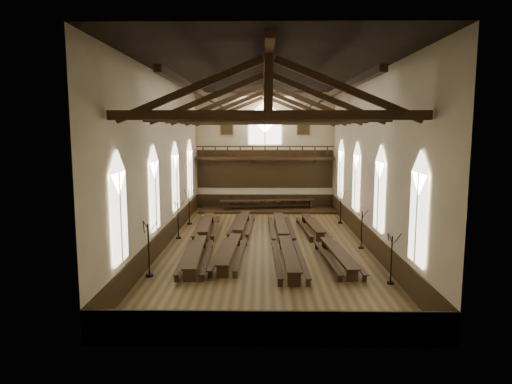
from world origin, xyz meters
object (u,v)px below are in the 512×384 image
(dais, at_px, (267,210))
(candelabrum_left_far, at_px, (189,214))
(refectory_row_a, at_px, (202,237))
(refectory_row_c, at_px, (284,238))
(high_table, at_px, (267,201))
(candelabrum_right_mid, at_px, (361,237))
(candelabrum_left_mid, at_px, (178,227))
(refectory_row_d, at_px, (323,238))
(candelabrum_right_near, at_px, (391,269))
(candelabrum_left_near, at_px, (149,260))
(candelabrum_right_far, at_px, (341,214))
(refectory_row_b, at_px, (237,235))

(dais, height_order, candelabrum_left_far, candelabrum_left_far)
(refectory_row_a, height_order, refectory_row_c, refectory_row_c)
(refectory_row_a, bearing_deg, candelabrum_left_far, 105.81)
(refectory_row_a, distance_m, candelabrum_left_far, 6.22)
(high_table, xyz_separation_m, candelabrum_right_mid, (5.34, -12.16, -0.14))
(candelabrum_left_far, bearing_deg, candelabrum_left_mid, -90.00)
(candelabrum_right_mid, bearing_deg, refectory_row_d, 163.82)
(refectory_row_c, relative_size, dais, 1.26)
(high_table, bearing_deg, candelabrum_right_near, -73.75)
(candelabrum_left_mid, xyz_separation_m, candelabrum_right_mid, (11.10, -2.26, -0.04))
(candelabrum_left_mid, bearing_deg, high_table, 59.78)
(dais, distance_m, candelabrum_left_mid, 11.47)
(candelabrum_left_mid, bearing_deg, dais, 59.78)
(refectory_row_c, distance_m, refectory_row_d, 2.35)
(candelabrum_left_near, height_order, candelabrum_right_mid, candelabrum_left_near)
(candelabrum_left_near, height_order, candelabrum_left_far, candelabrum_left_near)
(refectory_row_d, distance_m, candelabrum_right_near, 7.10)
(candelabrum_left_far, height_order, candelabrum_right_far, candelabrum_left_far)
(candelabrum_left_mid, xyz_separation_m, candelabrum_right_near, (11.10, -8.40, -0.03))
(candelabrum_right_near, height_order, candelabrum_right_mid, candelabrum_right_near)
(refectory_row_b, bearing_deg, candelabrum_left_near, -120.22)
(candelabrum_left_mid, bearing_deg, candelabrum_right_mid, -11.52)
(refectory_row_a, xyz_separation_m, dais, (4.07, 11.50, -0.41))
(dais, bearing_deg, refectory_row_b, -100.29)
(refectory_row_c, height_order, candelabrum_left_near, candelabrum_left_near)
(candelabrum_left_near, relative_size, candelabrum_right_mid, 1.16)
(dais, relative_size, candelabrum_left_mid, 4.68)
(dais, distance_m, candelabrum_right_mid, 13.29)
(high_table, distance_m, candelabrum_left_far, 7.98)
(dais, distance_m, candelabrum_left_far, 8.01)
(candelabrum_left_far, relative_size, candelabrum_right_mid, 1.14)
(refectory_row_b, relative_size, candelabrum_right_far, 5.81)
(dais, bearing_deg, candelabrum_left_mid, -120.22)
(candelabrum_left_near, relative_size, candelabrum_left_far, 1.02)
(candelabrum_left_far, relative_size, candelabrum_right_far, 1.09)
(refectory_row_b, height_order, dais, refectory_row_b)
(candelabrum_left_far, bearing_deg, high_table, 43.78)
(refectory_row_c, relative_size, candelabrum_right_far, 5.97)
(candelabrum_left_far, bearing_deg, dais, 43.78)
(candelabrum_left_near, height_order, candelabrum_left_mid, candelabrum_left_near)
(refectory_row_c, xyz_separation_m, candelabrum_right_far, (4.47, 6.87, 0.19))
(candelabrum_left_far, distance_m, candelabrum_right_near, 16.93)
(refectory_row_b, distance_m, candelabrum_right_far, 9.42)
(refectory_row_b, bearing_deg, refectory_row_d, -6.53)
(refectory_row_b, height_order, high_table, high_table)
(candelabrum_right_near, bearing_deg, refectory_row_d, 107.61)
(dais, xyz_separation_m, candelabrum_right_far, (5.34, -5.02, 0.63))
(refectory_row_d, height_order, candelabrum_right_near, candelabrum_right_near)
(candelabrum_right_mid, bearing_deg, refectory_row_a, 176.01)
(high_table, height_order, candelabrum_left_near, candelabrum_left_near)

